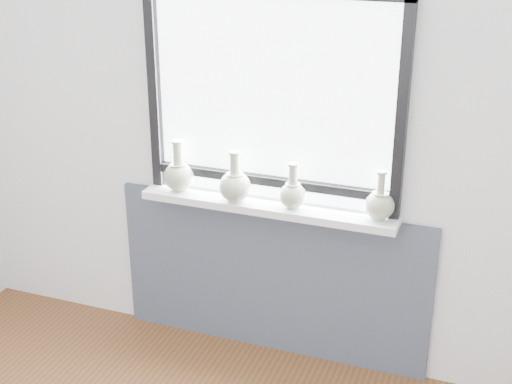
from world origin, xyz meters
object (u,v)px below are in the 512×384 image
(vase_b, at_px, (235,185))
(vase_c, at_px, (293,193))
(windowsill, at_px, (267,206))
(vase_a, at_px, (179,174))
(vase_d, at_px, (380,204))

(vase_b, distance_m, vase_c, 0.30)
(windowsill, relative_size, vase_c, 5.74)
(vase_a, distance_m, vase_c, 0.62)
(windowsill, height_order, vase_c, vase_c)
(vase_b, distance_m, vase_d, 0.72)
(vase_a, bearing_deg, vase_d, 0.33)
(vase_b, xyz_separation_m, vase_d, (0.72, 0.04, -0.01))
(vase_c, bearing_deg, vase_a, 178.93)
(vase_a, bearing_deg, windowsill, -0.29)
(windowsill, bearing_deg, vase_a, 179.71)
(vase_a, height_order, vase_c, vase_a)
(vase_a, relative_size, vase_b, 1.04)
(windowsill, bearing_deg, vase_d, 0.86)
(windowsill, relative_size, vase_a, 4.87)
(vase_a, xyz_separation_m, vase_b, (0.33, -0.03, -0.00))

